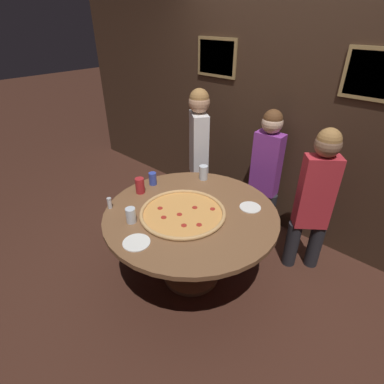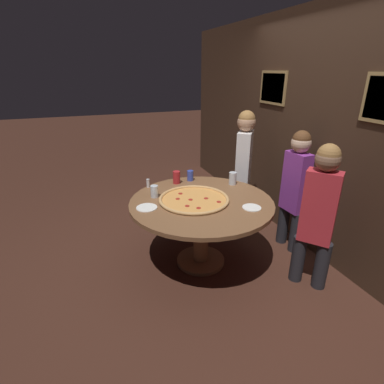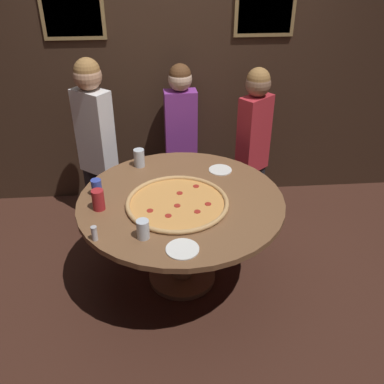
# 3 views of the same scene
# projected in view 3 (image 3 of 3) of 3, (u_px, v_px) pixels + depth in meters

# --- Properties ---
(ground_plane) EXTENTS (24.00, 24.00, 0.00)m
(ground_plane) POSITION_uv_depth(u_px,v_px,m) (182.00, 277.00, 3.39)
(ground_plane) COLOR #422319
(back_wall) EXTENTS (6.40, 0.08, 2.60)m
(back_wall) POSITION_uv_depth(u_px,v_px,m) (172.00, 66.00, 3.82)
(back_wall) COLOR #3D281C
(back_wall) RESTS_ON ground_plane
(dining_table) EXTENTS (1.45, 1.45, 0.74)m
(dining_table) POSITION_uv_depth(u_px,v_px,m) (181.00, 216.00, 3.07)
(dining_table) COLOR brown
(dining_table) RESTS_ON ground_plane
(giant_pizza) EXTENTS (0.71, 0.71, 0.03)m
(giant_pizza) POSITION_uv_depth(u_px,v_px,m) (177.00, 203.00, 2.93)
(giant_pizza) COLOR #E0994C
(giant_pizza) RESTS_ON dining_table
(drink_cup_near_left) EXTENTS (0.07, 0.07, 0.12)m
(drink_cup_near_left) POSITION_uv_depth(u_px,v_px,m) (97.00, 188.00, 3.01)
(drink_cup_near_left) COLOR #384CB7
(drink_cup_near_left) RESTS_ON dining_table
(drink_cup_by_shaker) EXTENTS (0.08, 0.08, 0.12)m
(drink_cup_by_shaker) POSITION_uv_depth(u_px,v_px,m) (143.00, 229.00, 2.59)
(drink_cup_by_shaker) COLOR silver
(drink_cup_by_shaker) RESTS_ON dining_table
(drink_cup_far_right) EXTENTS (0.08, 0.08, 0.15)m
(drink_cup_far_right) POSITION_uv_depth(u_px,v_px,m) (98.00, 200.00, 2.85)
(drink_cup_far_right) COLOR #B22328
(drink_cup_far_right) RESTS_ON dining_table
(drink_cup_front_edge) EXTENTS (0.08, 0.08, 0.14)m
(drink_cup_front_edge) POSITION_uv_depth(u_px,v_px,m) (139.00, 158.00, 3.37)
(drink_cup_front_edge) COLOR silver
(drink_cup_front_edge) RESTS_ON dining_table
(white_plate_far_back) EXTENTS (0.20, 0.20, 0.01)m
(white_plate_far_back) POSITION_uv_depth(u_px,v_px,m) (182.00, 249.00, 2.52)
(white_plate_far_back) COLOR white
(white_plate_far_back) RESTS_ON dining_table
(white_plate_right_side) EXTENTS (0.18, 0.18, 0.01)m
(white_plate_right_side) POSITION_uv_depth(u_px,v_px,m) (220.00, 170.00, 3.34)
(white_plate_right_side) COLOR white
(white_plate_right_side) RESTS_ON dining_table
(condiment_shaker) EXTENTS (0.04, 0.04, 0.10)m
(condiment_shaker) POSITION_uv_depth(u_px,v_px,m) (94.00, 233.00, 2.58)
(condiment_shaker) COLOR silver
(condiment_shaker) RESTS_ON dining_table
(diner_side_left) EXTENTS (0.35, 0.32, 1.41)m
(diner_side_left) POSITION_uv_depth(u_px,v_px,m) (254.00, 137.00, 3.74)
(diner_side_left) COLOR #232328
(diner_side_left) RESTS_ON ground_plane
(diner_far_left) EXTENTS (0.38, 0.34, 1.51)m
(diner_far_left) POSITION_uv_depth(u_px,v_px,m) (95.00, 136.00, 3.62)
(diner_far_left) COLOR #232328
(diner_far_left) RESTS_ON ground_plane
(diner_side_right) EXTENTS (0.35, 0.21, 1.38)m
(diner_side_right) POSITION_uv_depth(u_px,v_px,m) (181.00, 130.00, 3.91)
(diner_side_right) COLOR #232328
(diner_side_right) RESTS_ON ground_plane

